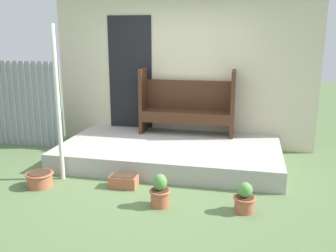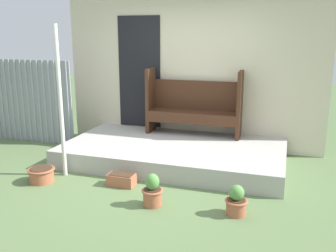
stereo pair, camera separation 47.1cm
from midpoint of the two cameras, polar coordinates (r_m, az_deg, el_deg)
The scene contains 10 objects.
ground_plane at distance 5.21m, azimuth -5.29°, elevation -8.66°, with size 24.00×24.00×0.00m, color #5B7547.
porch_slab at distance 5.97m, azimuth -1.93°, elevation -4.11°, with size 3.42×1.86×0.29m.
house_wall at distance 6.65m, azimuth -0.27°, elevation 7.98°, with size 4.62×0.08×2.60m.
fence_corrugated at distance 7.48m, azimuth -25.46°, elevation 3.14°, with size 2.29×0.05×1.53m.
support_post at distance 5.32m, azimuth -18.90°, elevation 3.05°, with size 0.06×0.06×2.12m.
bench at distance 6.45m, azimuth 0.84°, elevation 3.47°, with size 1.62×0.43×1.12m.
flower_pot_left at distance 5.40m, azimuth -21.38°, elevation -7.52°, with size 0.37×0.37×0.20m.
flower_pot_middle at distance 4.49m, azimuth -4.28°, elevation -10.08°, with size 0.26×0.26×0.40m.
flower_pot_right at distance 4.40m, azimuth 8.56°, elevation -11.00°, with size 0.26×0.26×0.36m.
planter_box_rect at distance 5.09m, azimuth -9.46°, elevation -8.36°, with size 0.37×0.20×0.16m.
Camera 1 is at (1.28, -4.62, 2.01)m, focal length 40.00 mm.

